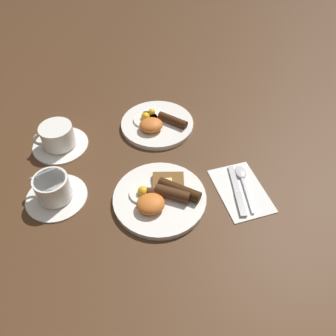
# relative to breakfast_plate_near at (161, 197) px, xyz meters

# --- Properties ---
(ground_plane) EXTENTS (3.00, 3.00, 0.00)m
(ground_plane) POSITION_rel_breakfast_plate_near_xyz_m (-0.00, 0.00, -0.01)
(ground_plane) COLOR #4C301C
(breakfast_plate_near) EXTENTS (0.24, 0.24, 0.05)m
(breakfast_plate_near) POSITION_rel_breakfast_plate_near_xyz_m (0.00, 0.00, 0.00)
(breakfast_plate_near) COLOR white
(breakfast_plate_near) RESTS_ON ground_plane
(breakfast_plate_far) EXTENTS (0.23, 0.23, 0.05)m
(breakfast_plate_far) POSITION_rel_breakfast_plate_near_xyz_m (0.04, 0.29, -0.00)
(breakfast_plate_far) COLOR white
(breakfast_plate_far) RESTS_ON ground_plane
(teacup_near) EXTENTS (0.16, 0.16, 0.07)m
(teacup_near) POSITION_rel_breakfast_plate_near_xyz_m (-0.27, 0.06, 0.02)
(teacup_near) COLOR white
(teacup_near) RESTS_ON ground_plane
(teacup_far) EXTENTS (0.16, 0.16, 0.07)m
(teacup_far) POSITION_rel_breakfast_plate_near_xyz_m (-0.26, 0.26, 0.02)
(teacup_far) COLOR white
(teacup_far) RESTS_ON ground_plane
(napkin) EXTENTS (0.14, 0.19, 0.01)m
(napkin) POSITION_rel_breakfast_plate_near_xyz_m (0.21, -0.01, -0.01)
(napkin) COLOR white
(napkin) RESTS_ON ground_plane
(knife) EXTENTS (0.04, 0.17, 0.01)m
(knife) POSITION_rel_breakfast_plate_near_xyz_m (0.20, -0.02, -0.01)
(knife) COLOR silver
(knife) RESTS_ON napkin
(spoon) EXTENTS (0.04, 0.16, 0.01)m
(spoon) POSITION_rel_breakfast_plate_near_xyz_m (0.23, 0.03, -0.01)
(spoon) COLOR silver
(spoon) RESTS_ON napkin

